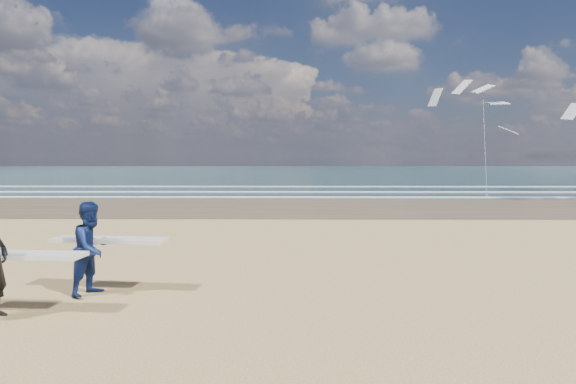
{
  "coord_description": "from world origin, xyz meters",
  "views": [
    {
      "loc": [
        4.16,
        -8.7,
        2.57
      ],
      "look_at": [
        3.97,
        6.0,
        1.54
      ],
      "focal_mm": 32.0,
      "sensor_mm": 36.0,
      "label": 1
    }
  ],
  "objects": [
    {
      "name": "foam_breakers",
      "position": [
        20.0,
        28.1,
        0.05
      ],
      "size": [
        220.0,
        11.7,
        0.05
      ],
      "color": "white",
      "rests_on": "ground"
    },
    {
      "name": "kite_1",
      "position": [
        17.2,
        27.02,
        5.09
      ],
      "size": [
        6.73,
        4.84,
        8.64
      ],
      "color": "slate",
      "rests_on": "ground"
    },
    {
      "name": "surfer_far",
      "position": [
        0.41,
        0.69,
        0.88
      ],
      "size": [
        2.24,
        1.24,
        1.74
      ],
      "color": "#0E1C4F",
      "rests_on": "ground"
    },
    {
      "name": "ocean",
      "position": [
        20.0,
        72.0,
        0.01
      ],
      "size": [
        220.0,
        100.0,
        0.02
      ],
      "primitive_type": "cube",
      "color": "#1B363D",
      "rests_on": "ground"
    }
  ]
}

